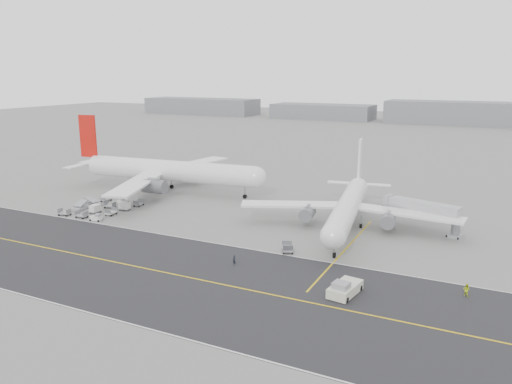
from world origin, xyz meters
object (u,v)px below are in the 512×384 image
at_px(airliner_a, 166,170).
at_px(airliner_b, 348,206).
at_px(pushback_tug, 345,289).
at_px(ground_crew_a, 234,260).
at_px(ground_crew_b, 466,290).
at_px(jet_bridge, 422,210).

bearing_deg(airliner_a, airliner_b, -106.36).
height_order(pushback_tug, ground_crew_a, pushback_tug).
bearing_deg(pushback_tug, airliner_b, 113.74).
relative_size(airliner_a, pushback_tug, 6.83).
relative_size(airliner_b, ground_crew_b, 23.95).
relative_size(jet_bridge, ground_crew_a, 9.54).
bearing_deg(airliner_b, airliner_a, 160.34).
height_order(airliner_b, ground_crew_b, airliner_b).
distance_m(jet_bridge, ground_crew_a, 42.08).
height_order(airliner_b, ground_crew_a, airliner_b).
bearing_deg(pushback_tug, airliner_a, 154.30).
bearing_deg(jet_bridge, airliner_a, -168.57).
xyz_separation_m(airliner_b, ground_crew_a, (-11.15, -28.89, -3.74)).
relative_size(airliner_a, airliner_b, 1.25).
xyz_separation_m(airliner_a, airliner_b, (53.30, -10.34, -1.12)).
distance_m(airliner_b, pushback_tug, 33.38).
relative_size(airliner_a, jet_bridge, 3.49).
bearing_deg(ground_crew_a, airliner_b, 86.54).
distance_m(pushback_tug, jet_bridge, 37.26).
distance_m(airliner_a, jet_bridge, 67.56).
height_order(airliner_a, ground_crew_b, airliner_a).
xyz_separation_m(airliner_a, pushback_tug, (61.91, -42.38, -4.75)).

